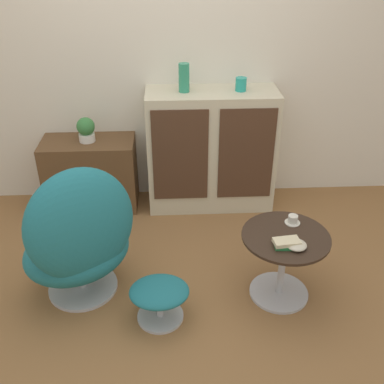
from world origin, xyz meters
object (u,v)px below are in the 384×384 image
object	(u,v)px
sideboard	(211,150)
book_stack	(287,243)
vase_leftmost	(184,78)
egg_chair	(79,238)
potted_plant	(86,129)
ottoman	(159,295)
teacup	(293,220)
tv_console	(91,174)
coffee_table	(283,258)
vase_inner_left	(241,84)
bowl	(296,245)

from	to	relation	value
sideboard	book_stack	distance (m)	1.33
vase_leftmost	book_stack	size ratio (longest dim) A/B	1.30
egg_chair	book_stack	bearing A→B (deg)	-7.88
potted_plant	book_stack	bearing A→B (deg)	-43.77
ottoman	teacup	distance (m)	0.97
tv_console	egg_chair	bearing A→B (deg)	-84.78
sideboard	coffee_table	distance (m)	1.25
potted_plant	book_stack	distance (m)	1.88
ottoman	vase_leftmost	bearing A→B (deg)	81.28
vase_inner_left	potted_plant	xyz separation A→B (m)	(-1.23, 0.01, -0.35)
teacup	coffee_table	bearing A→B (deg)	-118.36
egg_chair	teacup	bearing A→B (deg)	2.75
egg_chair	vase_leftmost	distance (m)	1.47
vase_leftmost	sideboard	bearing A→B (deg)	-1.01
teacup	book_stack	xyz separation A→B (m)	(-0.09, -0.24, -0.00)
coffee_table	potted_plant	bearing A→B (deg)	139.11
sideboard	egg_chair	world-z (taller)	sideboard
vase_inner_left	teacup	xyz separation A→B (m)	(0.21, -1.05, -0.56)
egg_chair	vase_leftmost	size ratio (longest dim) A/B	4.41
vase_inner_left	potted_plant	bearing A→B (deg)	179.63
ottoman	potted_plant	world-z (taller)	potted_plant
egg_chair	coffee_table	world-z (taller)	egg_chair
sideboard	egg_chair	size ratio (longest dim) A/B	1.09
ottoman	bowl	size ratio (longest dim) A/B	2.96
tv_console	book_stack	xyz separation A→B (m)	(1.36, -1.29, 0.20)
bowl	teacup	bearing A→B (deg)	80.89
egg_chair	sideboard	bearing A→B (deg)	50.49
vase_leftmost	coffee_table	bearing A→B (deg)	-63.80
egg_chair	ottoman	xyz separation A→B (m)	(0.49, -0.24, -0.27)
vase_inner_left	teacup	size ratio (longest dim) A/B	1.05
coffee_table	vase_inner_left	xyz separation A→B (m)	(-0.14, 1.18, 0.76)
coffee_table	book_stack	xyz separation A→B (m)	(-0.02, -0.11, 0.20)
egg_chair	potted_plant	xyz separation A→B (m)	(-0.10, 1.12, 0.26)
tv_console	vase_leftmost	xyz separation A→B (m)	(0.80, -0.01, 0.82)
vase_leftmost	book_stack	world-z (taller)	vase_leftmost
vase_leftmost	potted_plant	distance (m)	0.89
ottoman	vase_leftmost	size ratio (longest dim) A/B	1.68
sideboard	tv_console	bearing A→B (deg)	179.37
vase_leftmost	bowl	size ratio (longest dim) A/B	1.76
tv_console	vase_inner_left	bearing A→B (deg)	-0.34
sideboard	vase_inner_left	xyz separation A→B (m)	(0.22, 0.00, 0.56)
potted_plant	bowl	bearing A→B (deg)	-42.97
egg_chair	vase_inner_left	xyz separation A→B (m)	(1.14, 1.11, 0.61)
teacup	bowl	bearing A→B (deg)	-99.11
vase_inner_left	potted_plant	distance (m)	1.28
sideboard	tv_console	xyz separation A→B (m)	(-1.02, 0.01, -0.20)
egg_chair	teacup	xyz separation A→B (m)	(1.35, 0.06, 0.05)
coffee_table	book_stack	bearing A→B (deg)	-101.39
tv_console	bowl	distance (m)	1.93
vase_inner_left	sideboard	bearing A→B (deg)	-179.00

